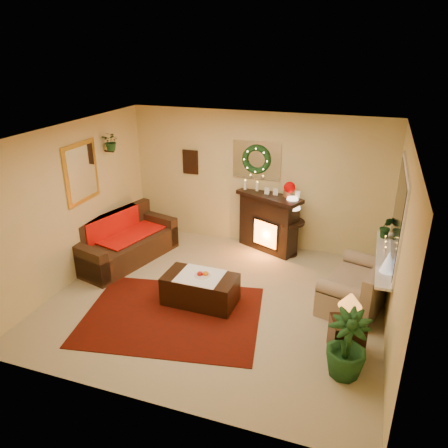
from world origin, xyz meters
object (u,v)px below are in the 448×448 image
(loveseat, at_px, (358,279))
(side_table_round, at_px, (289,239))
(coffee_table, at_px, (200,291))
(fireplace, at_px, (268,223))
(end_table_square, at_px, (346,335))
(sofa, at_px, (125,239))

(loveseat, height_order, side_table_round, loveseat)
(coffee_table, bearing_deg, fireplace, 77.76)
(loveseat, xyz_separation_m, side_table_round, (-1.30, 1.32, -0.10))
(end_table_square, relative_size, coffee_table, 0.44)
(sofa, distance_m, loveseat, 4.10)
(loveseat, bearing_deg, fireplace, 155.88)
(loveseat, relative_size, side_table_round, 1.99)
(loveseat, distance_m, coffee_table, 2.40)
(sofa, xyz_separation_m, end_table_square, (4.05, -1.39, -0.16))
(fireplace, bearing_deg, side_table_round, 9.76)
(fireplace, xyz_separation_m, coffee_table, (-0.52, -2.20, -0.34))
(coffee_table, bearing_deg, loveseat, 19.83)
(sofa, bearing_deg, end_table_square, -4.28)
(loveseat, relative_size, end_table_square, 2.81)
(fireplace, relative_size, loveseat, 0.84)
(end_table_square, bearing_deg, side_table_round, 115.91)
(sofa, height_order, coffee_table, sofa)
(side_table_round, height_order, coffee_table, side_table_round)
(side_table_round, xyz_separation_m, end_table_square, (1.25, -2.58, -0.05))
(fireplace, bearing_deg, end_table_square, -33.79)
(fireplace, relative_size, side_table_round, 1.66)
(sofa, height_order, side_table_round, sofa)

